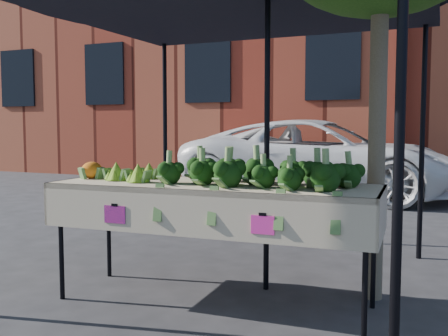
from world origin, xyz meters
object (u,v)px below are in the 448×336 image
at_px(vehicle, 322,57).
at_px(canopy, 230,120).
at_px(street_tree, 379,52).
at_px(table, 213,244).

bearing_deg(vehicle, canopy, -173.40).
height_order(canopy, street_tree, street_tree).
relative_size(table, street_tree, 0.65).
distance_m(table, canopy, 1.08).
relative_size(canopy, vehicle, 0.60).
xyz_separation_m(table, vehicle, (-0.59, 6.21, 2.16)).
height_order(canopy, vehicle, vehicle).
distance_m(vehicle, street_tree, 5.91).
distance_m(table, street_tree, 1.88).
bearing_deg(table, canopy, 99.86).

